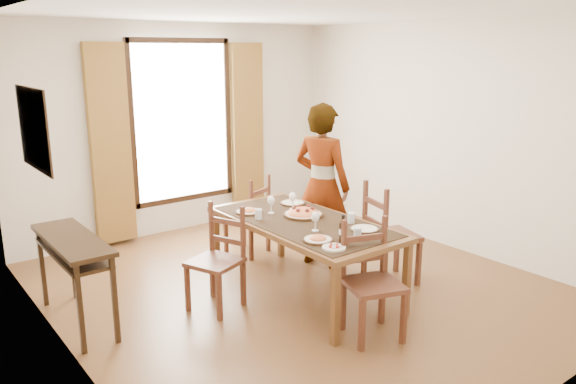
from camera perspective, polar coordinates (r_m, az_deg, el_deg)
ground at (r=5.82m, az=1.17°, el=-9.65°), size 5.00×5.00×0.00m
room_shell at (r=5.48m, az=0.37°, el=5.68°), size 4.60×5.10×2.74m
console_table at (r=5.20m, az=-21.03°, el=-5.53°), size 0.38×1.20×0.80m
dining_table at (r=5.45m, az=1.59°, el=-3.52°), size 0.99×2.01×0.76m
chair_west at (r=5.29m, az=-7.20°, el=-7.03°), size 0.56×0.56×0.97m
chair_north at (r=6.61m, az=-3.94°, el=-2.64°), size 0.54×0.54×0.95m
chair_south at (r=4.80m, az=8.48°, el=-9.23°), size 0.56×0.56×0.99m
chair_east at (r=5.87m, az=10.19°, el=-4.51°), size 0.58×0.58×1.06m
man at (r=6.17m, az=3.47°, el=0.64°), size 0.93×0.85×1.82m
plate_sw at (r=4.87m, az=3.05°, el=-4.68°), size 0.27×0.27×0.05m
plate_se at (r=5.19m, az=7.76°, el=-3.57°), size 0.27×0.27×0.05m
plate_nw at (r=5.69m, az=-4.02°, el=-1.85°), size 0.27×0.27×0.05m
plate_ne at (r=6.00m, az=0.47°, el=-0.97°), size 0.27×0.27×0.05m
pasta_platter at (r=5.57m, az=1.55°, el=-1.94°), size 0.40×0.40×0.10m
caprese_plate at (r=4.69m, az=4.69°, el=-5.52°), size 0.20×0.20×0.04m
wine_glass_a at (r=5.10m, az=2.80°, el=-2.99°), size 0.08×0.08×0.18m
wine_glass_b at (r=5.77m, az=0.48°, el=-0.92°), size 0.08×0.08×0.18m
wine_glass_c at (r=5.64m, az=-1.73°, el=-1.29°), size 0.08×0.08×0.18m
tumbler_a at (r=5.37m, az=6.42°, el=-2.64°), size 0.07×0.07×0.10m
tumbler_b at (r=5.47m, az=-3.01°, el=-2.26°), size 0.07×0.07×0.10m
tumbler_c at (r=4.94m, az=7.09°, el=-4.18°), size 0.07×0.07×0.10m
wine_bottle at (r=4.81m, az=5.61°, el=-3.74°), size 0.07×0.07×0.25m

